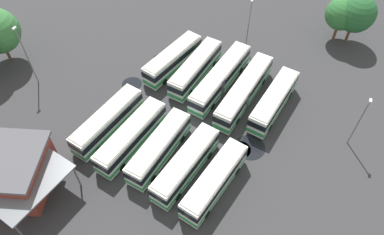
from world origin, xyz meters
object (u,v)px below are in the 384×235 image
Objects in this scene: bus_row1_slot0 at (274,101)px; lamp_post_far_corner at (249,24)px; bus_row0_slot0 at (214,181)px; bus_row1_slot2 at (220,78)px; lamp_post_mid_lot at (26,54)px; bus_row1_slot4 at (173,59)px; bus_row0_slot2 at (159,148)px; bus_row0_slot4 at (108,121)px; bus_row0_slot1 at (186,165)px; bus_row0_slot3 at (131,136)px; lamp_post_by_building at (359,121)px; bus_row1_slot1 at (244,91)px; bus_row1_slot3 at (196,68)px; maintenance_shelter at (24,180)px; tree_south_edge at (342,14)px; tree_east_edge at (356,13)px.

lamp_post_far_corner is (10.76, 7.24, 3.13)m from bus_row1_slot0.
bus_row0_slot0 is 25.81m from lamp_post_far_corner.
bus_row1_slot2 is 1.45× the size of lamp_post_mid_lot.
bus_row0_slot2 is at bearing -160.92° from bus_row1_slot4.
bus_row0_slot4 and bus_row1_slot0 have the same top height.
bus_row0_slot1 is 12.00m from bus_row0_slot4.
lamp_post_by_building reaches higher than bus_row0_slot3.
lamp_post_by_building reaches higher than bus_row1_slot1.
bus_row0_slot2 and bus_row0_slot3 have the same top height.
bus_row0_slot1 is 1.00× the size of bus_row1_slot4.
bus_row1_slot3 is 1.29× the size of lamp_post_far_corner.
bus_row1_slot1 is at bearing -39.11° from bus_row0_slot3.
bus_row1_slot3 is (15.59, 5.29, 0.00)m from bus_row0_slot1.
bus_row0_slot0 is 0.98× the size of bus_row0_slot1.
bus_row1_slot4 is at bearing 82.72° from bus_row1_slot2.
lamp_post_mid_lot is at bearing 106.02° from bus_row1_slot1.
bus_row1_slot2 is at bearing -28.08° from maintenance_shelter.
lamp_post_by_building is 21.37m from tree_south_edge.
bus_row1_slot0 is (13.77, -6.80, 0.00)m from bus_row0_slot1.
bus_row0_slot4 is at bearing -103.99° from lamp_post_mid_lot.
bus_row0_slot0 is at bearing -162.05° from bus_row1_slot2.
bus_row0_slot0 is 7.94m from bus_row0_slot2.
bus_row1_slot2 is 1.55× the size of lamp_post_far_corner.
bus_row0_slot4 is (2.83, 15.65, 0.00)m from bus_row0_slot0.
tree_south_edge reaches higher than bus_row1_slot2.
lamp_post_by_building is 21.57m from lamp_post_far_corner.
lamp_post_by_building is (10.99, -25.03, 2.67)m from bus_row0_slot3.
bus_row0_slot0 is 1.48× the size of tree_south_edge.
bus_row1_slot4 is 1.52× the size of tree_south_edge.
bus_row0_slot3 is 12.85m from maintenance_shelter.
bus_row0_slot0 is at bearing -102.11° from bus_row0_slot2.
tree_south_edge is (17.26, -17.31, 3.02)m from bus_row1_slot3.
tree_east_edge is at bearing -83.70° from tree_south_edge.
tree_south_edge is at bearing -15.33° from bus_row1_slot0.
bus_row0_slot2 is 16.04m from bus_row1_slot4.
bus_row1_slot0 is 0.81× the size of bus_row1_slot2.
lamp_post_far_corner reaches higher than maintenance_shelter.
maintenance_shelter is 51.38m from tree_east_edge.
bus_row0_slot2 is at bearing -98.38° from bus_row0_slot4.
lamp_post_mid_lot is 43.87m from lamp_post_by_building.
bus_row0_slot0 is at bearing -170.40° from lamp_post_far_corner.
bus_row1_slot2 is 1.44× the size of maintenance_shelter.
lamp_post_mid_lot is at bearing 126.20° from lamp_post_far_corner.
bus_row0_slot3 is at bearing 169.99° from bus_row1_slot3.
maintenance_shelter is at bearing 151.92° from bus_row1_slot2.
bus_row0_slot0 is at bearing 168.45° from bus_row1_slot0.
bus_row0_slot2 is 0.98× the size of bus_row1_slot4.
bus_row0_slot3 is (1.12, 7.84, 0.00)m from bus_row0_slot1.
tree_east_edge is at bearing -29.15° from bus_row0_slot2.
bus_row1_slot0 is 0.81× the size of bus_row1_slot1.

